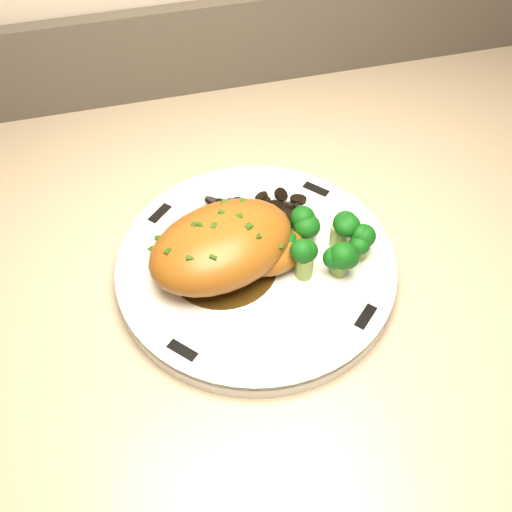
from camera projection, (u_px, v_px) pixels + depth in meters
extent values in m
cube|color=brown|center=(168.00, 477.00, 1.03)|extent=(2.16, 0.70, 0.93)
cube|color=tan|center=(119.00, 305.00, 0.66)|extent=(2.23, 0.74, 0.03)
cube|color=#4C443A|center=(80.00, 65.00, 0.79)|extent=(2.23, 0.02, 0.12)
cylinder|color=white|center=(256.00, 268.00, 0.66)|extent=(0.35, 0.35, 0.02)
cube|color=black|center=(316.00, 189.00, 0.71)|extent=(0.03, 0.03, 0.00)
cube|color=black|center=(160.00, 214.00, 0.69)|extent=(0.03, 0.03, 0.00)
cube|color=black|center=(182.00, 351.00, 0.58)|extent=(0.03, 0.03, 0.00)
cube|color=black|center=(366.00, 317.00, 0.60)|extent=(0.03, 0.03, 0.00)
cylinder|color=#342209|center=(223.00, 265.00, 0.64)|extent=(0.11, 0.11, 0.00)
ellipsoid|color=#96551A|center=(222.00, 246.00, 0.62)|extent=(0.17, 0.14, 0.06)
ellipsoid|color=#96551A|center=(273.00, 252.00, 0.63)|extent=(0.08, 0.07, 0.03)
cube|color=#21400D|center=(175.00, 246.00, 0.59)|extent=(0.01, 0.00, 0.00)
cube|color=#21400D|center=(192.00, 235.00, 0.60)|extent=(0.01, 0.00, 0.00)
cube|color=#21400D|center=(209.00, 226.00, 0.60)|extent=(0.01, 0.00, 0.00)
cube|color=#21400D|center=(226.00, 219.00, 0.61)|extent=(0.01, 0.00, 0.00)
cube|color=#21400D|center=(242.00, 213.00, 0.61)|extent=(0.01, 0.00, 0.00)
cube|color=#21400D|center=(258.00, 209.00, 0.62)|extent=(0.01, 0.00, 0.00)
cylinder|color=black|center=(289.00, 210.00, 0.69)|extent=(0.02, 0.02, 0.01)
cylinder|color=black|center=(286.00, 204.00, 0.69)|extent=(0.02, 0.02, 0.01)
cylinder|color=black|center=(282.00, 199.00, 0.69)|extent=(0.02, 0.02, 0.01)
cylinder|color=black|center=(275.00, 201.00, 0.70)|extent=(0.02, 0.02, 0.01)
cylinder|color=black|center=(267.00, 198.00, 0.70)|extent=(0.02, 0.02, 0.01)
cylinder|color=black|center=(259.00, 196.00, 0.70)|extent=(0.02, 0.02, 0.01)
cylinder|color=black|center=(251.00, 202.00, 0.70)|extent=(0.02, 0.02, 0.01)
cylinder|color=black|center=(243.00, 202.00, 0.69)|extent=(0.02, 0.02, 0.00)
cylinder|color=black|center=(236.00, 204.00, 0.69)|extent=(0.03, 0.03, 0.01)
cylinder|color=black|center=(232.00, 212.00, 0.69)|extent=(0.02, 0.03, 0.02)
cylinder|color=black|center=(229.00, 214.00, 0.68)|extent=(0.02, 0.02, 0.01)
cylinder|color=black|center=(229.00, 217.00, 0.68)|extent=(0.02, 0.02, 0.01)
cylinder|color=black|center=(232.00, 225.00, 0.68)|extent=(0.03, 0.03, 0.01)
cylinder|color=black|center=(237.00, 226.00, 0.67)|extent=(0.03, 0.03, 0.01)
cylinder|color=black|center=(244.00, 226.00, 0.67)|extent=(0.03, 0.03, 0.02)
cylinder|color=black|center=(252.00, 231.00, 0.67)|extent=(0.03, 0.03, 0.02)
cylinder|color=black|center=(260.00, 229.00, 0.67)|extent=(0.03, 0.03, 0.01)
cylinder|color=black|center=(269.00, 225.00, 0.67)|extent=(0.03, 0.03, 0.01)
cylinder|color=black|center=(277.00, 226.00, 0.68)|extent=(0.03, 0.03, 0.01)
cylinder|color=black|center=(283.00, 221.00, 0.68)|extent=(0.03, 0.03, 0.01)
cylinder|color=black|center=(288.00, 214.00, 0.68)|extent=(0.03, 0.03, 0.02)
cylinder|color=black|center=(290.00, 214.00, 0.69)|extent=(0.03, 0.03, 0.02)
cylinder|color=olive|center=(280.00, 245.00, 0.65)|extent=(0.02, 0.02, 0.02)
sphere|color=#08350B|center=(280.00, 235.00, 0.64)|extent=(0.03, 0.03, 0.03)
cylinder|color=olive|center=(305.00, 232.00, 0.66)|extent=(0.02, 0.02, 0.02)
sphere|color=#08350B|center=(306.00, 222.00, 0.65)|extent=(0.03, 0.03, 0.03)
cylinder|color=olive|center=(338.00, 237.00, 0.65)|extent=(0.02, 0.02, 0.02)
sphere|color=#08350B|center=(339.00, 227.00, 0.64)|extent=(0.03, 0.03, 0.03)
cylinder|color=olive|center=(304.00, 268.00, 0.63)|extent=(0.02, 0.02, 0.02)
sphere|color=#08350B|center=(305.00, 258.00, 0.62)|extent=(0.03, 0.03, 0.03)
cylinder|color=olive|center=(340.00, 265.00, 0.63)|extent=(0.02, 0.02, 0.02)
sphere|color=#08350B|center=(341.00, 255.00, 0.62)|extent=(0.03, 0.03, 0.03)
cylinder|color=olive|center=(359.00, 249.00, 0.64)|extent=(0.02, 0.02, 0.02)
sphere|color=#08350B|center=(361.00, 239.00, 0.63)|extent=(0.03, 0.03, 0.03)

